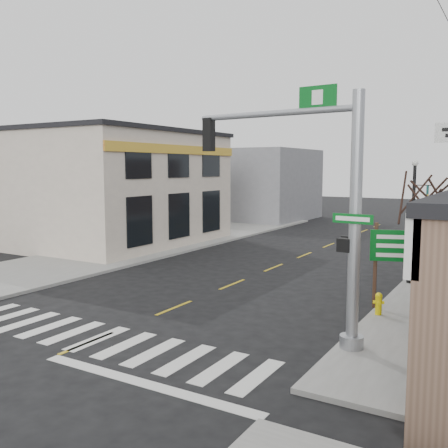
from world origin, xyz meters
The scene contains 11 objects.
ground centered at (0.00, 0.00, 0.00)m, with size 140.00×140.00×0.00m, color black.
sidewalk_left centered at (-9.00, 13.00, 0.07)m, with size 6.00×38.00×0.13m, color gray.
center_line centered at (0.00, 8.00, 0.01)m, with size 0.12×56.00×0.01m, color gold.
crosswalk centered at (0.00, 0.40, 0.01)m, with size 11.00×2.20×0.01m, color silver.
left_building centered at (-13.00, 14.00, 3.40)m, with size 12.00×12.00×6.80m, color beige.
bldg_distant_left centered at (-11.00, 32.00, 3.20)m, with size 9.00×10.00×6.40m, color gray.
traffic_signal_pole centered at (5.62, 3.00, 4.14)m, with size 5.33×0.39×6.75m.
guide_sign centered at (6.63, 7.07, 1.98)m, with size 1.63×0.14×2.86m.
fire_hydrant centered at (6.30, 6.34, 0.52)m, with size 0.22×0.22×0.71m.
lamp_post centered at (6.39, 11.49, 3.01)m, with size 0.64×0.51×4.96m.
bare_tree centered at (7.50, 7.00, 4.28)m, with size 2.64×2.64×5.28m.
Camera 1 is at (9.95, -9.43, 4.79)m, focal length 40.00 mm.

